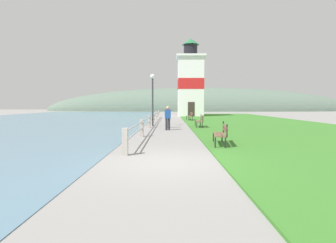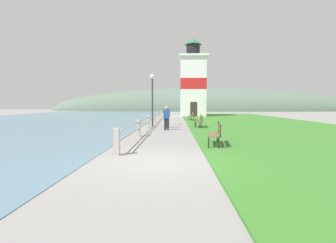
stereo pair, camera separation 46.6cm
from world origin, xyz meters
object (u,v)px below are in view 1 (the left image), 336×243
park_bench_near (221,133)px  lighthouse (190,83)px  park_bench_far (190,115)px  person_strolling (168,116)px  person_by_railing (168,117)px  park_bench_midway (200,120)px  lamp_post (153,90)px

park_bench_near → lighthouse: lighthouse is taller
park_bench_far → person_strolling: person_strolling is taller
lighthouse → person_strolling: 19.09m
park_bench_far → person_by_railing: 10.35m
park_bench_near → person_strolling: 8.48m
park_bench_midway → lamp_post: size_ratio=0.45×
park_bench_midway → lighthouse: (0.74, 18.40, 4.17)m
park_bench_near → park_bench_midway: size_ratio=1.00×
park_bench_midway → park_bench_far: 8.35m
park_bench_far → lamp_post: size_ratio=0.46×
person_by_railing → park_bench_far: bearing=-18.2°
park_bench_midway → person_strolling: (-2.30, -0.04, 0.30)m
park_bench_midway → person_by_railing: bearing=39.7°
park_bench_near → person_strolling: size_ratio=1.16×
park_bench_far → lamp_post: 8.16m
park_bench_midway → park_bench_far: bearing=-87.5°
park_bench_far → lamp_post: bearing=60.8°
park_bench_near → park_bench_midway: same height
park_bench_midway → person_by_railing: 2.89m
park_bench_midway → person_strolling: person_strolling is taller
person_by_railing → park_bench_midway: bearing=-58.2°
lighthouse → park_bench_near: bearing=-91.8°
person_strolling → person_by_railing: size_ratio=0.99×
lighthouse → person_by_railing: 20.74m
person_strolling → lighthouse: bearing=-28.8°
person_strolling → lamp_post: (-1.15, 1.32, 1.90)m
lighthouse → lamp_post: 17.74m
park_bench_far → lighthouse: lighthouse is taller
person_by_railing → lamp_post: 3.76m
lighthouse → person_by_railing: size_ratio=6.97×
park_bench_far → lighthouse: 10.91m
person_by_railing → person_strolling: bearing=-5.0°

